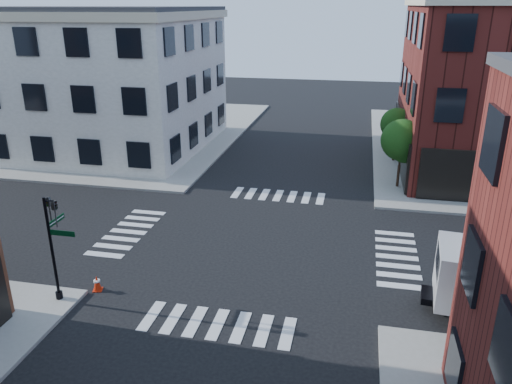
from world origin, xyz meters
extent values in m
plane|color=black|center=(0.00, 0.00, 0.00)|extent=(120.00, 120.00, 0.00)
cube|color=gray|center=(-21.00, 21.00, 0.07)|extent=(30.00, 30.00, 0.15)
cube|color=beige|center=(-19.00, 16.00, 5.50)|extent=(22.00, 16.00, 11.00)
cylinder|color=black|center=(7.50, 10.00, 0.89)|extent=(0.18, 0.18, 1.47)
cylinder|color=black|center=(7.50, 10.00, 1.62)|extent=(0.12, 0.12, 1.47)
sphere|color=#17360E|center=(7.50, 10.00, 3.30)|extent=(2.69, 2.69, 2.69)
sphere|color=#17360E|center=(7.75, 9.90, 2.75)|extent=(1.85, 1.85, 1.85)
cylinder|color=black|center=(7.50, 16.00, 0.81)|extent=(0.18, 0.18, 1.33)
cylinder|color=black|center=(7.50, 16.00, 1.48)|extent=(0.12, 0.12, 1.33)
sphere|color=#17360E|center=(7.50, 16.00, 3.00)|extent=(2.43, 2.43, 2.43)
sphere|color=#17360E|center=(7.75, 15.90, 2.51)|extent=(1.67, 1.67, 1.67)
cylinder|color=black|center=(-6.80, -6.80, 2.30)|extent=(0.12, 0.12, 4.60)
cylinder|color=black|center=(-6.80, -6.80, 0.30)|extent=(0.28, 0.28, 0.30)
cube|color=#053819|center=(-6.25, -6.80, 3.15)|extent=(1.10, 0.03, 0.22)
cube|color=#053819|center=(-6.80, -6.25, 3.40)|extent=(0.03, 1.10, 0.22)
imported|color=black|center=(-6.45, -6.70, 3.90)|extent=(0.22, 0.18, 1.10)
imported|color=black|center=(-6.90, -6.45, 3.90)|extent=(0.18, 0.22, 1.10)
cube|color=silver|center=(9.23, -4.27, 1.74)|extent=(2.48, 2.89, 2.24)
cube|color=black|center=(8.17, -4.17, 2.13)|extent=(0.31, 2.13, 1.01)
cylinder|color=black|center=(9.12, -5.44, 0.56)|extent=(1.15, 0.50, 1.12)
cylinder|color=black|center=(9.34, -3.10, 0.56)|extent=(1.15, 0.50, 1.12)
cube|color=red|center=(-5.70, -5.70, 0.02)|extent=(0.47, 0.47, 0.04)
cone|color=red|center=(-5.70, -5.70, 0.35)|extent=(0.45, 0.45, 0.70)
cylinder|color=white|center=(-5.70, -5.70, 0.45)|extent=(0.27, 0.27, 0.08)
camera|label=1|loc=(4.74, -22.39, 11.47)|focal=35.00mm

